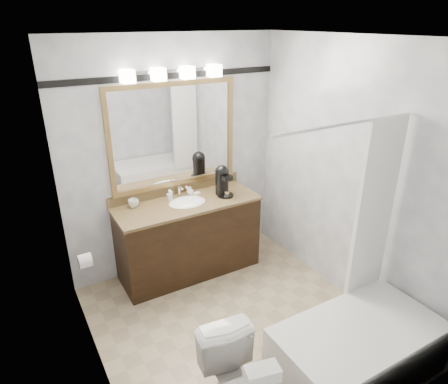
{
  "coord_description": "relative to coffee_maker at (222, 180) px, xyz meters",
  "views": [
    {
      "loc": [
        -1.56,
        -2.45,
        2.62
      ],
      "look_at": [
        0.06,
        0.35,
        1.2
      ],
      "focal_mm": 32.0,
      "sensor_mm": 36.0,
      "label": 1
    }
  ],
  "objects": [
    {
      "name": "vanity_light_bar",
      "position": [
        -0.42,
        0.23,
        1.11
      ],
      "size": [
        1.02,
        0.14,
        0.12
      ],
      "color": "silver",
      "rests_on": "room"
    },
    {
      "name": "bathtub",
      "position": [
        0.14,
        -1.9,
        -0.74
      ],
      "size": [
        1.3,
        0.75,
        1.96
      ],
      "color": "white",
      "rests_on": "ground"
    },
    {
      "name": "soap_bottle_b",
      "position": [
        -0.3,
        0.17,
        -0.13
      ],
      "size": [
        0.08,
        0.08,
        0.09
      ],
      "primitive_type": "imported",
      "rotation": [
        0.0,
        0.0,
        0.13
      ],
      "color": "white",
      "rests_on": "vanity"
    },
    {
      "name": "mirror",
      "position": [
        -0.42,
        0.28,
        0.48
      ],
      "size": [
        1.4,
        0.04,
        1.1
      ],
      "color": "#A38049",
      "rests_on": "room"
    },
    {
      "name": "tissue_box",
      "position": [
        -0.95,
        -2.12,
        -0.26
      ],
      "size": [
        0.22,
        0.15,
        0.08
      ],
      "primitive_type": "cube",
      "rotation": [
        0.0,
        0.0,
        -0.23
      ],
      "color": "white",
      "rests_on": "toilet"
    },
    {
      "name": "accent_stripe",
      "position": [
        -0.42,
        0.3,
        1.08
      ],
      "size": [
        2.4,
        0.01,
        0.06
      ],
      "primitive_type": "cube",
      "color": "black",
      "rests_on": "room"
    },
    {
      "name": "soap_bottle_a",
      "position": [
        -0.56,
        0.15,
        -0.12
      ],
      "size": [
        0.05,
        0.05,
        0.11
      ],
      "primitive_type": "imported",
      "rotation": [
        0.0,
        0.0,
        0.04
      ],
      "color": "white",
      "rests_on": "vanity"
    },
    {
      "name": "soap_bar",
      "position": [
        -0.25,
        0.14,
        -0.16
      ],
      "size": [
        0.09,
        0.07,
        0.02
      ],
      "primitive_type": "cube",
      "rotation": [
        0.0,
        0.0,
        0.29
      ],
      "color": "beige",
      "rests_on": "vanity"
    },
    {
      "name": "cup_left",
      "position": [
        -0.93,
        0.19,
        -0.13
      ],
      "size": [
        0.1,
        0.1,
        0.08
      ],
      "primitive_type": "imported",
      "rotation": [
        0.0,
        0.0,
        -0.02
      ],
      "color": "white",
      "rests_on": "vanity"
    },
    {
      "name": "coffee_maker",
      "position": [
        0.0,
        0.0,
        0.0
      ],
      "size": [
        0.17,
        0.22,
        0.34
      ],
      "rotation": [
        0.0,
        0.0,
        0.19
      ],
      "color": "black",
      "rests_on": "vanity"
    },
    {
      "name": "vanity",
      "position": [
        -0.42,
        0.02,
        -0.58
      ],
      "size": [
        1.53,
        0.58,
        0.97
      ],
      "color": "black",
      "rests_on": "ground"
    },
    {
      "name": "tp_roll",
      "position": [
        -1.56,
        -0.33,
        -0.32
      ],
      "size": [
        0.11,
        0.12,
        0.12
      ],
      "primitive_type": "cylinder",
      "rotation": [
        0.0,
        1.57,
        0.0
      ],
      "color": "white",
      "rests_on": "room"
    },
    {
      "name": "cup_right",
      "position": [
        -0.94,
        0.18,
        -0.13
      ],
      "size": [
        0.09,
        0.09,
        0.08
      ],
      "primitive_type": "imported",
      "rotation": [
        0.0,
        0.0,
        0.01
      ],
      "color": "white",
      "rests_on": "vanity"
    },
    {
      "name": "room",
      "position": [
        -0.42,
        -1.0,
        0.23
      ],
      "size": [
        2.42,
        2.62,
        2.52
      ],
      "color": "tan",
      "rests_on": "ground"
    }
  ]
}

